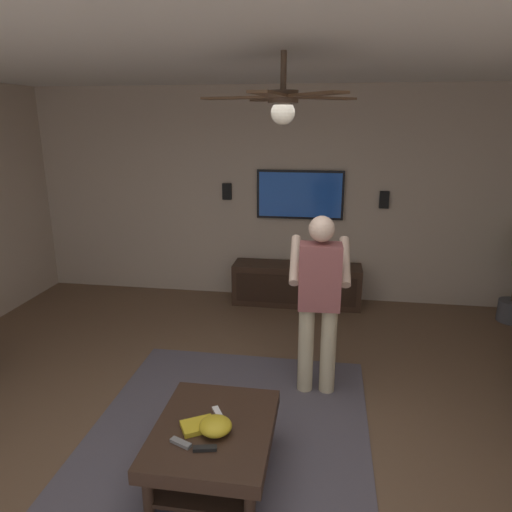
% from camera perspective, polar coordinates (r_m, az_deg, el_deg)
% --- Properties ---
extents(ground_plane, '(8.16, 8.16, 0.00)m').
position_cam_1_polar(ground_plane, '(3.84, -3.20, -22.51)').
color(ground_plane, brown).
extents(wall_back_tv, '(0.10, 7.00, 2.85)m').
position_cam_1_polar(wall_back_tv, '(6.39, 2.92, 7.40)').
color(wall_back_tv, '#BCA893').
rests_on(wall_back_tv, ground).
extents(ceiling_slab, '(6.82, 7.00, 0.10)m').
position_cam_1_polar(ceiling_slab, '(3.04, -4.14, 25.63)').
color(ceiling_slab, white).
extents(area_rug, '(3.04, 2.21, 0.01)m').
position_cam_1_polar(area_rug, '(3.79, -4.24, -23.00)').
color(area_rug, '#514C56').
rests_on(area_rug, ground).
extents(coffee_table, '(1.00, 0.80, 0.40)m').
position_cam_1_polar(coffee_table, '(3.46, -5.14, -21.33)').
color(coffee_table, '#332116').
rests_on(coffee_table, ground).
extents(media_console, '(0.45, 1.70, 0.55)m').
position_cam_1_polar(media_console, '(6.33, 4.97, -3.48)').
color(media_console, '#332116').
rests_on(media_console, ground).
extents(tv, '(0.05, 1.15, 0.65)m').
position_cam_1_polar(tv, '(6.28, 5.39, 7.45)').
color(tv, black).
extents(person_standing, '(0.55, 0.55, 1.64)m').
position_cam_1_polar(person_standing, '(4.13, 7.70, -4.75)').
color(person_standing, '#C6B793').
rests_on(person_standing, ground).
extents(bowl, '(0.22, 0.22, 0.10)m').
position_cam_1_polar(bowl, '(3.31, -4.97, -19.97)').
color(bowl, gold).
rests_on(bowl, coffee_table).
extents(remote_white, '(0.15, 0.11, 0.02)m').
position_cam_1_polar(remote_white, '(3.49, -4.68, -18.58)').
color(remote_white, white).
rests_on(remote_white, coffee_table).
extents(remote_black, '(0.08, 0.16, 0.02)m').
position_cam_1_polar(remote_black, '(3.20, -6.25, -22.31)').
color(remote_black, black).
rests_on(remote_black, coffee_table).
extents(remote_grey, '(0.10, 0.16, 0.02)m').
position_cam_1_polar(remote_grey, '(3.26, -9.17, -21.59)').
color(remote_grey, slate).
rests_on(remote_grey, coffee_table).
extents(book, '(0.25, 0.27, 0.04)m').
position_cam_1_polar(book, '(3.37, -7.06, -19.87)').
color(book, gold).
rests_on(book, coffee_table).
extents(vase_round, '(0.22, 0.22, 0.22)m').
position_cam_1_polar(vase_round, '(6.25, 7.73, -0.11)').
color(vase_round, orange).
rests_on(vase_round, media_console).
extents(wall_speaker_left, '(0.06, 0.12, 0.22)m').
position_cam_1_polar(wall_speaker_left, '(6.32, 15.37, 6.64)').
color(wall_speaker_left, black).
extents(wall_speaker_right, '(0.06, 0.12, 0.22)m').
position_cam_1_polar(wall_speaker_right, '(6.42, -3.56, 7.87)').
color(wall_speaker_right, black).
extents(ceiling_fan, '(1.17, 1.08, 0.46)m').
position_cam_1_polar(ceiling_fan, '(3.22, 3.25, 18.36)').
color(ceiling_fan, '#4C3828').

